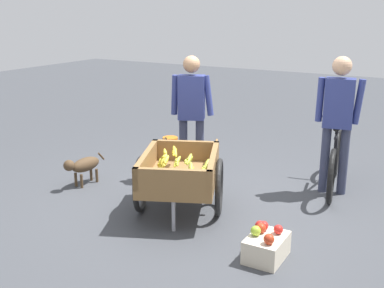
# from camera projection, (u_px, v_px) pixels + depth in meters

# --- Properties ---
(ground_plane) EXTENTS (24.00, 24.00, 0.00)m
(ground_plane) POSITION_uv_depth(u_px,v_px,m) (200.00, 202.00, 5.66)
(ground_plane) COLOR #3D3F44
(fruit_cart) EXTENTS (1.82, 1.35, 0.74)m
(fruit_cart) POSITION_uv_depth(u_px,v_px,m) (180.00, 175.00, 5.26)
(fruit_cart) COLOR olive
(fruit_cart) RESTS_ON ground
(vendor_person) EXTENTS (0.32, 0.53, 1.64)m
(vendor_person) POSITION_uv_depth(u_px,v_px,m) (192.00, 106.00, 6.21)
(vendor_person) COLOR #333851
(vendor_person) RESTS_ON ground
(bicycle) EXTENTS (1.64, 0.48, 0.85)m
(bicycle) POSITION_uv_depth(u_px,v_px,m) (334.00, 162.00, 6.00)
(bicycle) COLOR black
(bicycle) RESTS_ON ground
(cyclist_person) EXTENTS (0.26, 0.54, 1.68)m
(cyclist_person) POSITION_uv_depth(u_px,v_px,m) (338.00, 113.00, 5.68)
(cyclist_person) COLOR #333851
(cyclist_person) RESTS_ON ground
(dog) EXTENTS (0.67, 0.22, 0.40)m
(dog) POSITION_uv_depth(u_px,v_px,m) (83.00, 165.00, 6.13)
(dog) COLOR #4C3823
(dog) RESTS_ON ground
(plastic_bucket) EXTENTS (0.24, 0.24, 0.23)m
(plastic_bucket) POSITION_uv_depth(u_px,v_px,m) (170.00, 144.00, 7.64)
(plastic_bucket) COLOR orange
(plastic_bucket) RESTS_ON ground
(apple_crate) EXTENTS (0.44, 0.32, 0.32)m
(apple_crate) POSITION_uv_depth(u_px,v_px,m) (266.00, 245.00, 4.36)
(apple_crate) COLOR beige
(apple_crate) RESTS_ON ground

